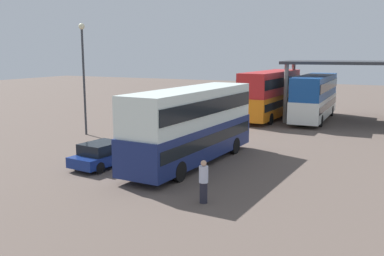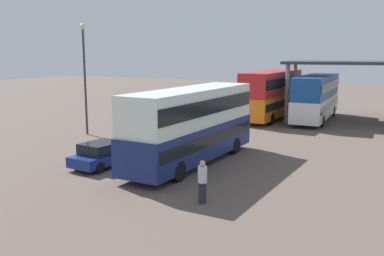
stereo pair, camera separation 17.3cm
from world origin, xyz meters
name	(u,v)px [view 1 (the left image)]	position (x,y,z in m)	size (l,w,h in m)	color
ground_plane	(154,180)	(0.00, 0.00, 0.00)	(140.00, 140.00, 0.00)	brown
double_decker_main	(192,123)	(0.26, 3.61, 2.29)	(3.05, 10.74, 4.17)	navy
parked_hatchback	(103,154)	(-3.72, 0.83, 0.67)	(2.13, 3.96, 1.35)	navy
double_decker_near_canopy	(271,93)	(-0.55, 21.63, 2.40)	(2.99, 11.01, 4.38)	orange
double_decker_mid_row	(315,96)	(3.32, 22.37, 2.24)	(2.76, 10.94, 4.07)	silver
depot_canopy	(379,65)	(8.45, 23.58, 4.98)	(17.07, 8.95, 5.34)	#33353A
lamppost_tall	(83,66)	(-10.67, 7.65, 5.11)	(0.44, 0.44, 8.17)	#33353A
pedestrian_waiting	(204,182)	(3.53, -1.89, 0.91)	(0.38, 0.38, 1.80)	#262633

